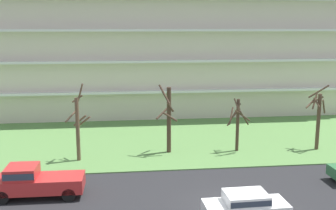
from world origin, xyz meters
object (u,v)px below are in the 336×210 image
tree_far_left (78,126)px  tree_right (318,116)px  pickup_red_center_left (34,181)px  tree_center (237,122)px  tree_left (168,118)px  sedan_white_near_left (246,205)px

tree_far_left → tree_right: tree_far_left is taller
tree_far_left → pickup_red_center_left: size_ratio=1.10×
pickup_red_center_left → tree_center: bearing=-152.4°
tree_far_left → tree_center: tree_far_left is taller
tree_right → tree_far_left: bearing=-178.3°
tree_far_left → tree_right: size_ratio=1.11×
tree_right → pickup_red_center_left: tree_right is taller
tree_left → tree_right: size_ratio=1.04×
tree_left → pickup_red_center_left: 11.99m
tree_far_left → tree_center: (12.62, 0.89, -0.29)m
tree_left → sedan_white_near_left: bearing=-77.7°
tree_far_left → tree_right: 19.31m
tree_far_left → tree_center: bearing=4.0°
tree_center → pickup_red_center_left: 16.48m
tree_center → sedan_white_near_left: bearing=-104.0°
tree_left → tree_center: bearing=-2.5°
tree_center → tree_right: (6.69, -0.30, 0.38)m
sedan_white_near_left → pickup_red_center_left: size_ratio=0.82×
tree_center → pickup_red_center_left: (-14.64, -7.42, -1.45)m
tree_right → pickup_red_center_left: (-21.33, -7.12, -1.83)m
sedan_white_near_left → pickup_red_center_left: pickup_red_center_left is taller
tree_center → tree_right: tree_right is taller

